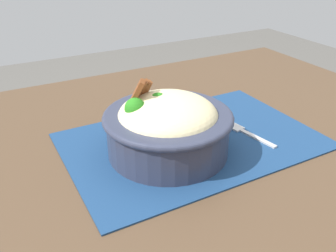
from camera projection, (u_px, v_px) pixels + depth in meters
name	position (u px, v px, depth m)	size (l,w,h in m)	color
table	(194.00, 166.00, 0.73)	(1.08, 0.83, 0.72)	#4C3826
placemat	(192.00, 140.00, 0.68)	(0.46, 0.30, 0.00)	navy
bowl	(168.00, 125.00, 0.62)	(0.23, 0.23, 0.13)	#2D3347
fork	(245.00, 132.00, 0.70)	(0.04, 0.13, 0.00)	#BABABA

